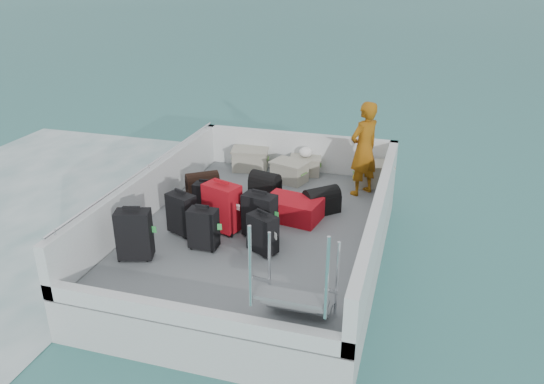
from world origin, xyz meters
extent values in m
plane|color=#195855|center=(0.00, 0.00, 0.00)|extent=(160.00, 160.00, 0.00)
plane|color=white|center=(-4.80, 0.00, 0.00)|extent=(10.00, 10.00, 0.00)
cube|color=silver|center=(0.00, 0.00, 0.30)|extent=(3.60, 5.00, 0.60)
cube|color=slate|center=(0.00, 0.00, 0.61)|extent=(3.30, 4.70, 0.02)
cube|color=silver|center=(-1.73, 0.00, 0.97)|extent=(0.14, 5.00, 0.70)
cube|color=silver|center=(1.73, 0.00, 0.97)|extent=(0.14, 5.00, 0.70)
cube|color=silver|center=(0.00, 2.43, 0.97)|extent=(3.60, 0.14, 0.70)
cube|color=silver|center=(0.00, -2.43, 0.72)|extent=(3.60, 0.14, 0.20)
cylinder|color=silver|center=(-1.73, 0.00, 1.37)|extent=(0.04, 4.80, 0.04)
cube|color=black|center=(-1.23, -1.36, 0.96)|extent=(0.50, 0.37, 0.68)
cube|color=black|center=(-0.95, -0.56, 0.92)|extent=(0.46, 0.36, 0.61)
cube|color=black|center=(-0.88, 0.14, 0.87)|extent=(0.35, 0.21, 0.50)
cube|color=black|center=(-0.49, -0.86, 0.91)|extent=(0.39, 0.23, 0.58)
cube|color=#AF0D1C|center=(-0.44, -0.27, 0.97)|extent=(0.58, 0.46, 0.70)
cube|color=black|center=(0.31, -0.74, 0.89)|extent=(0.46, 0.39, 0.55)
cube|color=black|center=(0.13, -0.32, 0.94)|extent=(0.50, 0.35, 0.64)
cube|color=#AF0D1C|center=(0.44, 0.36, 0.78)|extent=(0.91, 0.68, 0.33)
cube|color=#ADAB97|center=(-0.84, 2.15, 0.81)|extent=(0.70, 0.55, 0.38)
cube|color=#ADAB97|center=(0.01, 1.78, 0.79)|extent=(0.66, 0.55, 0.34)
cube|color=#ADAB97|center=(0.20, 2.20, 0.78)|extent=(0.58, 0.45, 0.31)
cube|color=#ADAB97|center=(1.44, 2.04, 0.81)|extent=(0.72, 0.60, 0.37)
ellipsoid|color=gold|center=(1.23, 2.03, 0.73)|extent=(0.28, 0.26, 0.22)
ellipsoid|color=white|center=(0.20, 2.20, 1.02)|extent=(0.24, 0.24, 0.18)
imported|color=#C77112|center=(1.30, 1.62, 1.41)|extent=(0.65, 0.69, 1.57)
camera|label=1|loc=(2.19, -6.65, 4.20)|focal=35.00mm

